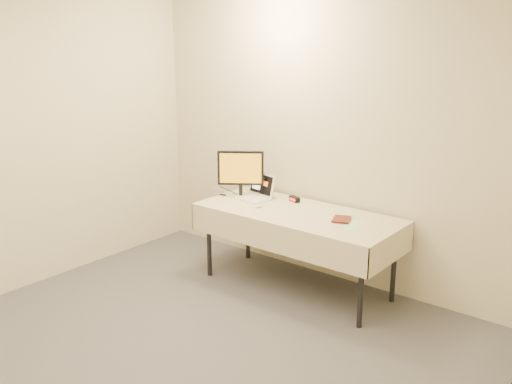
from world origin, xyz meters
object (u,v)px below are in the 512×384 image
Objects in this scene: laptop at (256,192)px; monitor at (241,170)px; table at (297,218)px; book at (333,209)px.

monitor is at bearing -142.40° from laptop.
monitor is (-0.71, 0.05, 0.33)m from table.
monitor is 1.09m from book.
monitor reaches higher than book.
monitor is 2.35× the size of book.
book is (0.36, 0.01, 0.16)m from table.
laptop reaches higher than book.
book is at bearing -38.26° from monitor.
table is at bearing 160.07° from book.
laptop is (-0.58, 0.12, 0.12)m from table.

